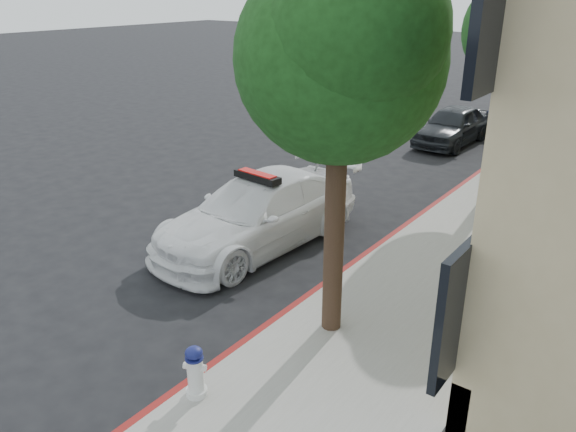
% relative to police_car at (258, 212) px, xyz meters
% --- Properties ---
extents(ground, '(120.00, 120.00, 0.00)m').
position_rel_police_car_xyz_m(ground, '(0.14, 0.10, -0.73)').
color(ground, black).
rests_on(ground, ground).
extents(sidewalk, '(3.20, 50.00, 0.15)m').
position_rel_police_car_xyz_m(sidewalk, '(3.74, 10.10, -0.66)').
color(sidewalk, gray).
rests_on(sidewalk, ground).
extents(curb_strip, '(0.12, 50.00, 0.15)m').
position_rel_police_car_xyz_m(curb_strip, '(2.20, 10.10, -0.66)').
color(curb_strip, maroon).
rests_on(curb_strip, ground).
extents(tree_near, '(2.92, 2.82, 5.62)m').
position_rel_police_car_xyz_m(tree_near, '(3.07, -1.91, 3.54)').
color(tree_near, black).
rests_on(tree_near, sidewalk).
extents(tree_mid, '(2.77, 2.64, 5.43)m').
position_rel_police_car_xyz_m(tree_mid, '(3.07, 6.09, 3.43)').
color(tree_mid, black).
rests_on(tree_mid, sidewalk).
extents(police_car, '(2.47, 5.18, 1.61)m').
position_rel_police_car_xyz_m(police_car, '(0.00, 0.00, 0.00)').
color(police_car, white).
rests_on(police_car, ground).
extents(parked_car_mid, '(1.65, 3.89, 1.31)m').
position_rel_police_car_xyz_m(parked_car_mid, '(0.16, 10.33, -0.08)').
color(parked_car_mid, '#21252A').
rests_on(parked_car_mid, ground).
extents(parked_car_far, '(1.42, 4.01, 1.32)m').
position_rel_police_car_xyz_m(parked_car_far, '(1.34, 13.88, -0.07)').
color(parked_car_far, '#161B38').
rests_on(parked_car_far, ground).
extents(fire_hydrant, '(0.31, 0.28, 0.74)m').
position_rel_police_car_xyz_m(fire_hydrant, '(2.49, -4.31, -0.22)').
color(fire_hydrant, silver).
rests_on(fire_hydrant, sidewalk).
extents(traffic_cone, '(0.46, 0.46, 0.66)m').
position_rel_police_car_xyz_m(traffic_cone, '(4.19, 1.70, -0.25)').
color(traffic_cone, black).
rests_on(traffic_cone, sidewalk).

